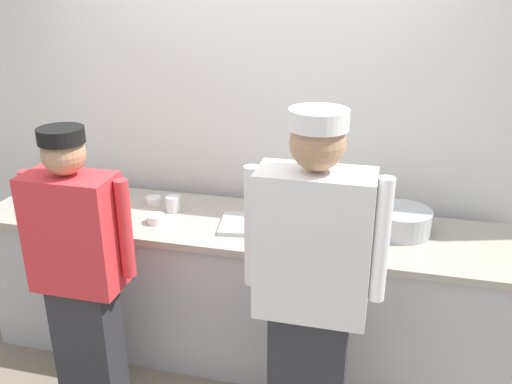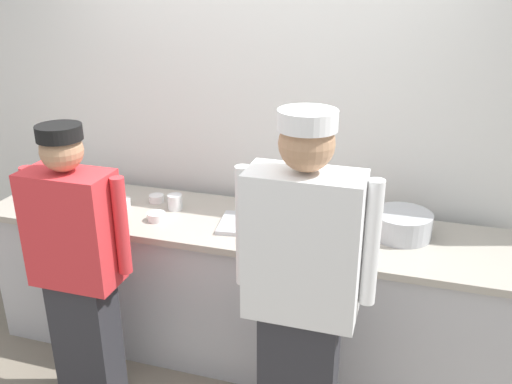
{
  "view_description": "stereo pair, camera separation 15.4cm",
  "coord_description": "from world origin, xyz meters",
  "px_view_note": "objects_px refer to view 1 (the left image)",
  "views": [
    {
      "loc": [
        0.8,
        -2.42,
        2.25
      ],
      "look_at": [
        0.09,
        0.41,
        1.08
      ],
      "focal_mm": 38.39,
      "sensor_mm": 36.0,
      "label": 1
    },
    {
      "loc": [
        0.94,
        -2.38,
        2.25
      ],
      "look_at": [
        0.09,
        0.41,
        1.08
      ],
      "focal_mm": 38.39,
      "sensor_mm": 36.0,
      "label": 2
    }
  ],
  "objects_px": {
    "sheet_tray": "(258,225)",
    "ramekin_orange_sauce": "(120,204)",
    "mixing_bowl_steel": "(402,221)",
    "deli_cup": "(173,204)",
    "chef_center": "(311,291)",
    "ramekin_yellow_sauce": "(153,200)",
    "ramekin_red_sauce": "(156,218)",
    "squeeze_bottle_primary": "(358,212)",
    "plate_stack_front": "(74,201)",
    "chef_near_left": "(80,270)"
  },
  "relations": [
    {
      "from": "chef_near_left",
      "to": "mixing_bowl_steel",
      "type": "relative_size",
      "value": 4.9
    },
    {
      "from": "ramekin_yellow_sauce",
      "to": "ramekin_orange_sauce",
      "type": "bearing_deg",
      "value": -146.66
    },
    {
      "from": "squeeze_bottle_primary",
      "to": "mixing_bowl_steel",
      "type": "bearing_deg",
      "value": -0.38
    },
    {
      "from": "chef_near_left",
      "to": "mixing_bowl_steel",
      "type": "bearing_deg",
      "value": 25.02
    },
    {
      "from": "plate_stack_front",
      "to": "chef_near_left",
      "type": "bearing_deg",
      "value": -57.4
    },
    {
      "from": "sheet_tray",
      "to": "ramekin_orange_sauce",
      "type": "height_order",
      "value": "ramekin_orange_sauce"
    },
    {
      "from": "mixing_bowl_steel",
      "to": "ramekin_orange_sauce",
      "type": "height_order",
      "value": "mixing_bowl_steel"
    },
    {
      "from": "plate_stack_front",
      "to": "deli_cup",
      "type": "distance_m",
      "value": 0.64
    },
    {
      "from": "chef_center",
      "to": "plate_stack_front",
      "type": "xyz_separation_m",
      "value": [
        -1.6,
        0.7,
        -0.02
      ]
    },
    {
      "from": "squeeze_bottle_primary",
      "to": "plate_stack_front",
      "type": "bearing_deg",
      "value": -176.79
    },
    {
      "from": "chef_near_left",
      "to": "deli_cup",
      "type": "distance_m",
      "value": 0.75
    },
    {
      "from": "chef_center",
      "to": "deli_cup",
      "type": "height_order",
      "value": "chef_center"
    },
    {
      "from": "chef_near_left",
      "to": "squeeze_bottle_primary",
      "type": "height_order",
      "value": "chef_near_left"
    },
    {
      "from": "chef_center",
      "to": "ramekin_orange_sauce",
      "type": "relative_size",
      "value": 19.65
    },
    {
      "from": "sheet_tray",
      "to": "ramekin_yellow_sauce",
      "type": "relative_size",
      "value": 4.46
    },
    {
      "from": "ramekin_red_sauce",
      "to": "ramekin_yellow_sauce",
      "type": "height_order",
      "value": "ramekin_red_sauce"
    },
    {
      "from": "chef_near_left",
      "to": "chef_center",
      "type": "bearing_deg",
      "value": -2.76
    },
    {
      "from": "chef_center",
      "to": "mixing_bowl_steel",
      "type": "height_order",
      "value": "chef_center"
    },
    {
      "from": "plate_stack_front",
      "to": "squeeze_bottle_primary",
      "type": "relative_size",
      "value": 1.12
    },
    {
      "from": "ramekin_red_sauce",
      "to": "ramekin_orange_sauce",
      "type": "bearing_deg",
      "value": 154.73
    },
    {
      "from": "mixing_bowl_steel",
      "to": "sheet_tray",
      "type": "bearing_deg",
      "value": -171.58
    },
    {
      "from": "chef_near_left",
      "to": "squeeze_bottle_primary",
      "type": "xyz_separation_m",
      "value": [
        1.33,
        0.74,
        0.15
      ]
    },
    {
      "from": "mixing_bowl_steel",
      "to": "ramekin_yellow_sauce",
      "type": "xyz_separation_m",
      "value": [
        -1.51,
        0.04,
        -0.04
      ]
    },
    {
      "from": "sheet_tray",
      "to": "ramekin_orange_sauce",
      "type": "distance_m",
      "value": 0.89
    },
    {
      "from": "mixing_bowl_steel",
      "to": "sheet_tray",
      "type": "relative_size",
      "value": 0.77
    },
    {
      "from": "ramekin_red_sauce",
      "to": "ramekin_yellow_sauce",
      "type": "bearing_deg",
      "value": 116.35
    },
    {
      "from": "plate_stack_front",
      "to": "squeeze_bottle_primary",
      "type": "distance_m",
      "value": 1.75
    },
    {
      "from": "sheet_tray",
      "to": "ramekin_orange_sauce",
      "type": "relative_size",
      "value": 4.72
    },
    {
      "from": "sheet_tray",
      "to": "squeeze_bottle_primary",
      "type": "relative_size",
      "value": 2.05
    },
    {
      "from": "chef_center",
      "to": "ramekin_yellow_sauce",
      "type": "bearing_deg",
      "value": 143.35
    },
    {
      "from": "plate_stack_front",
      "to": "mixing_bowl_steel",
      "type": "height_order",
      "value": "mixing_bowl_steel"
    },
    {
      "from": "chef_near_left",
      "to": "deli_cup",
      "type": "xyz_separation_m",
      "value": [
        0.23,
        0.71,
        0.1
      ]
    },
    {
      "from": "chef_center",
      "to": "plate_stack_front",
      "type": "bearing_deg",
      "value": 156.46
    },
    {
      "from": "chef_near_left",
      "to": "squeeze_bottle_primary",
      "type": "bearing_deg",
      "value": 28.88
    },
    {
      "from": "mixing_bowl_steel",
      "to": "deli_cup",
      "type": "relative_size",
      "value": 3.46
    },
    {
      "from": "plate_stack_front",
      "to": "chef_center",
      "type": "bearing_deg",
      "value": -23.54
    },
    {
      "from": "mixing_bowl_steel",
      "to": "sheet_tray",
      "type": "xyz_separation_m",
      "value": [
        -0.8,
        -0.12,
        -0.06
      ]
    },
    {
      "from": "chef_center",
      "to": "deli_cup",
      "type": "distance_m",
      "value": 1.23
    },
    {
      "from": "plate_stack_front",
      "to": "mixing_bowl_steel",
      "type": "xyz_separation_m",
      "value": [
        1.98,
        0.1,
        0.04
      ]
    },
    {
      "from": "mixing_bowl_steel",
      "to": "ramekin_red_sauce",
      "type": "relative_size",
      "value": 3.05
    },
    {
      "from": "ramekin_yellow_sauce",
      "to": "ramekin_red_sauce",
      "type": "bearing_deg",
      "value": -63.65
    },
    {
      "from": "mixing_bowl_steel",
      "to": "squeeze_bottle_primary",
      "type": "relative_size",
      "value": 1.58
    },
    {
      "from": "squeeze_bottle_primary",
      "to": "deli_cup",
      "type": "bearing_deg",
      "value": -178.58
    },
    {
      "from": "squeeze_bottle_primary",
      "to": "ramekin_orange_sauce",
      "type": "distance_m",
      "value": 1.45
    },
    {
      "from": "plate_stack_front",
      "to": "ramekin_orange_sauce",
      "type": "xyz_separation_m",
      "value": [
        0.3,
        0.03,
        -0.0
      ]
    },
    {
      "from": "ramekin_orange_sauce",
      "to": "deli_cup",
      "type": "xyz_separation_m",
      "value": [
        0.33,
        0.04,
        0.02
      ]
    },
    {
      "from": "chef_center",
      "to": "ramekin_red_sauce",
      "type": "xyz_separation_m",
      "value": [
        -1.0,
        0.58,
        -0.02
      ]
    },
    {
      "from": "ramekin_orange_sauce",
      "to": "chef_center",
      "type": "bearing_deg",
      "value": -29.17
    },
    {
      "from": "chef_center",
      "to": "squeeze_bottle_primary",
      "type": "height_order",
      "value": "chef_center"
    },
    {
      "from": "plate_stack_front",
      "to": "deli_cup",
      "type": "bearing_deg",
      "value": 6.33
    }
  ]
}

